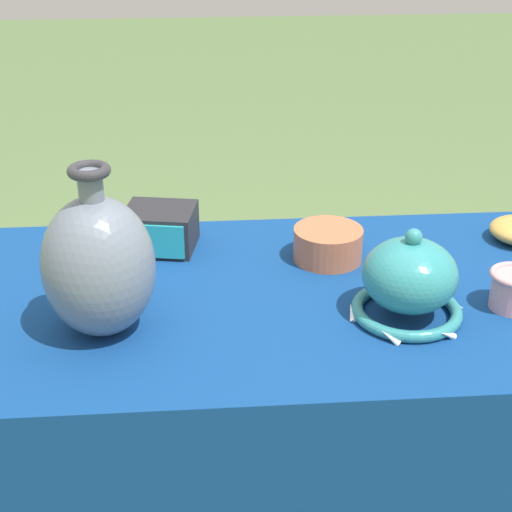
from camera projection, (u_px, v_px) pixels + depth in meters
The scene contains 5 objects.
display_table at pixel (278, 330), 1.51m from camera, with size 1.31×0.69×0.68m.
vase_tall_bulbous at pixel (99, 265), 1.32m from camera, with size 0.19×0.19×0.31m.
vase_dome_bell at pixel (409, 282), 1.39m from camera, with size 0.21×0.20×0.18m.
mosaic_tile_box at pixel (160, 229), 1.65m from camera, with size 0.16×0.15×0.09m.
pot_squat_terracotta at pixel (328, 244), 1.60m from camera, with size 0.14×0.14×0.07m, color #BC6642.
Camera 1 is at (-0.14, -1.30, 1.41)m, focal length 55.00 mm.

